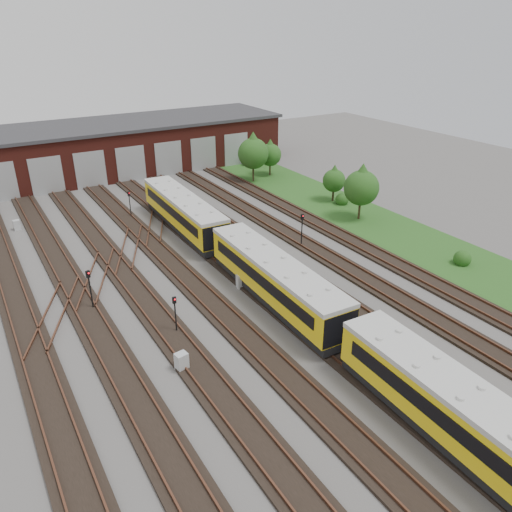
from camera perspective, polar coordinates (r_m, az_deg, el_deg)
ground at (r=35.62m, az=-0.86°, el=-5.96°), size 120.00×120.00×0.00m
track_network at (r=35.93m, az=-1.57°, el=-5.46°), size 30.40×70.00×0.33m
maintenance_shed at (r=69.69m, az=-18.15°, el=11.50°), size 51.00×12.50×6.35m
grass_verge at (r=53.25m, az=11.44°, el=4.57°), size 8.00×55.00×0.05m
metro_train at (r=35.35m, az=2.19°, el=-2.67°), size 3.18×46.98×3.08m
signal_mast_0 at (r=32.51m, az=-9.23°, el=-6.10°), size 0.25×0.23×2.68m
signal_mast_1 at (r=36.36m, az=-18.48°, el=-3.13°), size 0.30×0.29×3.05m
signal_mast_2 at (r=52.71m, az=-14.25°, el=6.10°), size 0.26×0.25×2.79m
signal_mast_3 at (r=44.48m, az=5.28°, el=3.45°), size 0.26×0.24×3.08m
relay_cabinet_0 at (r=29.89m, az=-8.50°, el=-11.87°), size 0.76×0.67×1.15m
relay_cabinet_1 at (r=53.72m, az=-25.67°, el=3.21°), size 0.62×0.53×1.00m
relay_cabinet_2 at (r=37.96m, az=-1.73°, el=-2.90°), size 0.70×0.61×1.08m
relay_cabinet_3 at (r=47.58m, az=-6.55°, el=2.95°), size 0.63×0.54×0.96m
relay_cabinet_4 at (r=54.29m, az=-9.80°, el=5.58°), size 0.55×0.47×0.88m
tree_0 at (r=62.65m, az=-0.32°, el=12.04°), size 3.78×3.78×6.26m
tree_1 at (r=65.58m, az=1.63°, el=11.78°), size 2.88×2.88×4.78m
tree_2 at (r=51.18m, az=12.00°, el=8.09°), size 3.53×3.53×5.84m
tree_3 at (r=56.45m, az=8.93°, el=8.81°), size 2.51×2.51×4.17m
bush_0 at (r=44.87m, az=22.55°, el=-0.05°), size 1.43×1.43×1.43m
bush_1 at (r=56.14m, az=9.81°, el=6.57°), size 1.47×1.47×1.47m
bush_2 at (r=70.89m, az=-1.09°, el=10.81°), size 1.26×1.26×1.26m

